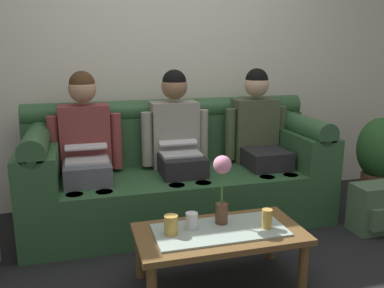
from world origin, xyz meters
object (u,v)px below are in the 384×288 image
(cup_near_right, at_px, (192,221))
(potted_plant, at_px, (379,156))
(couch, at_px, (178,175))
(flower_vase, at_px, (222,182))
(cup_near_left, at_px, (171,225))
(backpack_right, at_px, (374,209))
(cup_far_center, at_px, (267,219))
(coffee_table, at_px, (220,237))
(person_middle, at_px, (178,141))
(person_left, at_px, (86,146))
(person_right, at_px, (259,136))

(cup_near_right, distance_m, potted_plant, 2.20)
(couch, height_order, flower_vase, couch)
(cup_near_left, bearing_deg, potted_plant, 23.12)
(backpack_right, xyz_separation_m, potted_plant, (0.47, 0.56, 0.25))
(cup_near_left, height_order, cup_far_center, cup_far_center)
(cup_near_left, bearing_deg, backpack_right, 12.18)
(cup_near_right, bearing_deg, couch, 81.11)
(cup_far_center, bearing_deg, cup_near_right, 165.22)
(coffee_table, bearing_deg, flower_vase, 64.06)
(person_middle, height_order, cup_near_left, person_middle)
(person_left, bearing_deg, cup_near_right, -60.33)
(flower_vase, relative_size, cup_far_center, 3.66)
(person_right, xyz_separation_m, potted_plant, (1.14, -0.11, -0.23))
(person_left, xyz_separation_m, cup_near_right, (0.56, -0.99, -0.25))
(person_middle, height_order, backpack_right, person_middle)
(person_left, distance_m, person_middle, 0.72)
(person_middle, distance_m, potted_plant, 1.88)
(coffee_table, bearing_deg, person_left, 124.54)
(potted_plant, bearing_deg, couch, 176.44)
(flower_vase, distance_m, cup_far_center, 0.34)
(coffee_table, xyz_separation_m, cup_near_right, (-0.15, 0.06, 0.10))
(couch, distance_m, potted_plant, 1.86)
(person_left, xyz_separation_m, person_middle, (0.72, 0.00, -0.00))
(couch, xyz_separation_m, potted_plant, (1.86, -0.12, 0.06))
(cup_near_right, bearing_deg, potted_plant, 23.47)
(couch, xyz_separation_m, cup_near_left, (-0.29, -1.03, 0.05))
(person_middle, bearing_deg, cup_far_center, -76.10)
(person_middle, height_order, flower_vase, person_middle)
(flower_vase, bearing_deg, person_left, 128.10)
(person_right, height_order, coffee_table, person_right)
(person_left, distance_m, cup_near_left, 1.14)
(person_middle, relative_size, flower_vase, 2.89)
(couch, distance_m, flower_vase, 1.00)
(person_left, relative_size, potted_plant, 1.57)
(person_right, distance_m, cup_far_center, 1.21)
(person_middle, relative_size, cup_near_left, 10.89)
(cup_far_center, bearing_deg, backpack_right, 21.17)
(cup_near_left, distance_m, cup_near_right, 0.14)
(couch, xyz_separation_m, backpack_right, (1.39, -0.67, -0.18))
(couch, xyz_separation_m, cup_far_center, (0.27, -1.10, 0.05))
(person_right, distance_m, backpack_right, 1.06)
(person_right, bearing_deg, cup_near_right, -131.46)
(person_middle, bearing_deg, person_left, -179.99)
(cup_near_left, bearing_deg, couch, 74.42)
(cup_far_center, bearing_deg, potted_plant, 31.88)
(person_left, distance_m, flower_vase, 1.22)
(coffee_table, bearing_deg, cup_far_center, -11.94)
(couch, height_order, person_right, person_right)
(person_middle, height_order, coffee_table, person_middle)
(person_middle, bearing_deg, potted_plant, -3.43)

